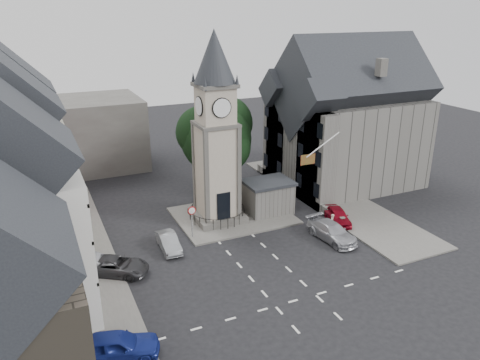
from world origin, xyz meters
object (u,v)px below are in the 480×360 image
clock_tower (216,131)px  stone_shelter (268,197)px  car_east_red (338,216)px  car_west_blue (116,346)px  pedestrian (332,222)px

clock_tower → stone_shelter: size_ratio=3.78×
clock_tower → car_east_red: size_ratio=4.16×
clock_tower → car_west_blue: clock_tower is taller
clock_tower → car_west_blue: bearing=-129.4°
clock_tower → stone_shelter: bearing=-5.8°
pedestrian → clock_tower: bearing=-70.6°
stone_shelter → pedestrian: stone_shelter is taller
car_east_red → pedestrian: bearing=-126.5°
pedestrian → stone_shelter: bearing=-93.6°
car_west_blue → pedestrian: (19.50, 8.00, -0.05)m
clock_tower → stone_shelter: (4.80, -0.49, -6.57)m
stone_shelter → car_east_red: stone_shelter is taller
car_west_blue → pedestrian: size_ratio=3.12×
car_west_blue → clock_tower: bearing=-25.2°
clock_tower → pedestrian: 12.42m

